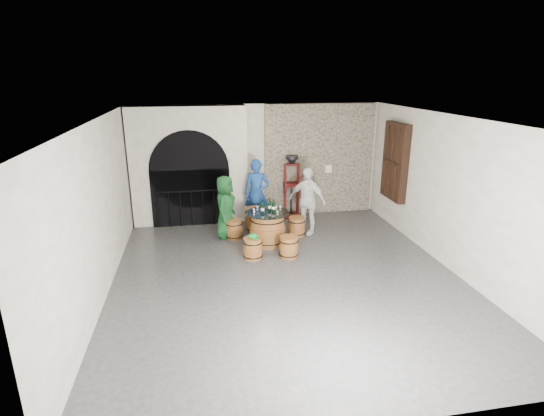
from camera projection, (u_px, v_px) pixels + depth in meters
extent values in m
plane|color=#323235|center=(286.00, 276.00, 8.75)|extent=(8.00, 8.00, 0.00)
plane|color=silver|center=(258.00, 162.00, 12.01)|extent=(8.00, 0.00, 8.00)
plane|color=silver|center=(366.00, 310.00, 4.51)|extent=(8.00, 0.00, 8.00)
plane|color=silver|center=(98.00, 212.00, 7.67)|extent=(0.00, 8.00, 8.00)
plane|color=silver|center=(451.00, 194.00, 8.85)|extent=(0.00, 8.00, 8.00)
plane|color=beige|center=(288.00, 119.00, 7.77)|extent=(8.00, 8.00, 0.00)
cube|color=gray|center=(319.00, 160.00, 12.26)|extent=(3.20, 0.12, 3.18)
cube|color=silver|center=(189.00, 166.00, 11.46)|extent=(3.10, 0.50, 3.18)
cube|color=black|center=(191.00, 198.00, 11.46)|extent=(2.10, 0.03, 1.55)
cylinder|color=black|center=(190.00, 170.00, 11.22)|extent=(2.10, 0.03, 2.10)
cylinder|color=black|center=(191.00, 191.00, 11.34)|extent=(1.79, 0.04, 0.04)
cylinder|color=black|center=(158.00, 211.00, 11.34)|extent=(0.02, 0.02, 0.98)
cylinder|color=black|center=(169.00, 210.00, 11.39)|extent=(0.02, 0.02, 0.98)
cylinder|color=black|center=(181.00, 209.00, 11.44)|extent=(0.02, 0.02, 0.98)
cylinder|color=black|center=(192.00, 209.00, 11.49)|extent=(0.02, 0.02, 0.98)
cylinder|color=black|center=(203.00, 208.00, 11.54)|extent=(0.02, 0.02, 0.98)
cylinder|color=black|center=(214.00, 208.00, 11.59)|extent=(0.02, 0.02, 0.98)
cylinder|color=black|center=(225.00, 207.00, 11.64)|extent=(0.02, 0.02, 0.98)
cube|color=black|center=(395.00, 162.00, 11.02)|extent=(0.20, 1.10, 2.00)
cube|color=black|center=(393.00, 162.00, 11.01)|extent=(0.06, 0.88, 1.76)
cube|color=black|center=(395.00, 162.00, 11.02)|extent=(0.22, 0.92, 0.06)
cube|color=black|center=(400.00, 164.00, 10.75)|extent=(0.22, 0.06, 1.80)
cube|color=black|center=(395.00, 162.00, 11.02)|extent=(0.22, 0.06, 1.80)
cube|color=black|center=(390.00, 160.00, 11.29)|extent=(0.22, 0.06, 1.80)
cylinder|color=#935C2A|center=(267.00, 229.00, 10.31)|extent=(0.81, 0.81, 0.77)
cylinder|color=#935C2A|center=(267.00, 229.00, 10.31)|extent=(0.87, 0.87, 0.17)
torus|color=black|center=(268.00, 239.00, 10.39)|extent=(0.87, 0.87, 0.02)
torus|color=black|center=(267.00, 219.00, 10.23)|extent=(0.87, 0.87, 0.02)
cylinder|color=#935C2A|center=(267.00, 214.00, 10.19)|extent=(0.83, 0.83, 0.02)
cylinder|color=black|center=(267.00, 213.00, 10.18)|extent=(1.05, 1.05, 0.01)
cylinder|color=#935C2A|center=(234.00, 229.00, 10.69)|extent=(0.40, 0.40, 0.47)
cylinder|color=#935C2A|center=(234.00, 229.00, 10.69)|extent=(0.43, 0.43, 0.10)
torus|color=black|center=(234.00, 235.00, 10.74)|extent=(0.44, 0.44, 0.02)
torus|color=black|center=(234.00, 223.00, 10.64)|extent=(0.44, 0.44, 0.02)
cylinder|color=#935C2A|center=(234.00, 220.00, 10.62)|extent=(0.41, 0.41, 0.02)
cylinder|color=#935C2A|center=(260.00, 222.00, 11.21)|extent=(0.40, 0.40, 0.47)
cylinder|color=#935C2A|center=(260.00, 222.00, 11.21)|extent=(0.43, 0.43, 0.10)
torus|color=black|center=(260.00, 228.00, 11.26)|extent=(0.44, 0.44, 0.02)
torus|color=black|center=(260.00, 216.00, 11.16)|extent=(0.44, 0.44, 0.02)
cylinder|color=#935C2A|center=(260.00, 213.00, 11.13)|extent=(0.41, 0.41, 0.02)
cylinder|color=#935C2A|center=(297.00, 227.00, 10.87)|extent=(0.40, 0.40, 0.47)
cylinder|color=#935C2A|center=(297.00, 227.00, 10.87)|extent=(0.43, 0.43, 0.10)
torus|color=black|center=(297.00, 233.00, 10.92)|extent=(0.44, 0.44, 0.02)
torus|color=black|center=(297.00, 221.00, 10.83)|extent=(0.44, 0.44, 0.02)
cylinder|color=#935C2A|center=(297.00, 218.00, 10.80)|extent=(0.41, 0.41, 0.02)
cylinder|color=#935C2A|center=(289.00, 247.00, 9.60)|extent=(0.40, 0.40, 0.47)
cylinder|color=#935C2A|center=(289.00, 247.00, 9.60)|extent=(0.43, 0.43, 0.10)
torus|color=black|center=(289.00, 254.00, 9.65)|extent=(0.44, 0.44, 0.02)
torus|color=black|center=(289.00, 241.00, 9.55)|extent=(0.44, 0.44, 0.02)
cylinder|color=#935C2A|center=(289.00, 237.00, 9.53)|extent=(0.41, 0.41, 0.02)
cylinder|color=#935C2A|center=(253.00, 249.00, 9.52)|extent=(0.40, 0.40, 0.47)
cylinder|color=#935C2A|center=(253.00, 249.00, 9.52)|extent=(0.43, 0.43, 0.10)
torus|color=black|center=(253.00, 255.00, 9.57)|extent=(0.44, 0.44, 0.02)
torus|color=black|center=(253.00, 242.00, 9.47)|extent=(0.44, 0.44, 0.02)
cylinder|color=#935C2A|center=(253.00, 238.00, 9.45)|extent=(0.41, 0.41, 0.02)
ellipsoid|color=#0B7F2B|center=(253.00, 236.00, 9.43)|extent=(0.20, 0.20, 0.11)
cylinder|color=#0B7F2B|center=(256.00, 238.00, 9.43)|extent=(0.13, 0.13, 0.01)
imported|color=#12421C|center=(225.00, 207.00, 10.60)|extent=(0.76, 0.92, 1.60)
imported|color=navy|center=(257.00, 193.00, 11.34)|extent=(0.77, 0.60, 1.85)
imported|color=white|center=(307.00, 201.00, 10.87)|extent=(1.05, 0.99, 1.74)
cylinder|color=black|center=(263.00, 209.00, 10.08)|extent=(0.07, 0.07, 0.22)
cylinder|color=white|center=(263.00, 209.00, 10.08)|extent=(0.08, 0.08, 0.06)
cone|color=black|center=(263.00, 204.00, 10.04)|extent=(0.07, 0.07, 0.05)
cylinder|color=black|center=(263.00, 202.00, 10.02)|extent=(0.03, 0.03, 0.07)
cylinder|color=black|center=(273.00, 207.00, 10.18)|extent=(0.07, 0.07, 0.22)
cylinder|color=white|center=(273.00, 208.00, 10.18)|extent=(0.08, 0.08, 0.06)
cone|color=black|center=(273.00, 202.00, 10.14)|extent=(0.07, 0.07, 0.05)
cylinder|color=black|center=(273.00, 200.00, 10.12)|extent=(0.03, 0.03, 0.07)
cylinder|color=black|center=(270.00, 206.00, 10.26)|extent=(0.07, 0.07, 0.22)
cylinder|color=white|center=(270.00, 207.00, 10.26)|extent=(0.08, 0.08, 0.06)
cone|color=black|center=(270.00, 201.00, 10.22)|extent=(0.07, 0.07, 0.05)
cylinder|color=black|center=(270.00, 199.00, 10.20)|extent=(0.03, 0.03, 0.07)
cylinder|color=#935C2A|center=(254.00, 220.00, 11.13)|extent=(0.45, 0.45, 0.63)
cylinder|color=#935C2A|center=(254.00, 220.00, 11.13)|extent=(0.48, 0.48, 0.14)
torus|color=black|center=(254.00, 228.00, 11.19)|extent=(0.49, 0.49, 0.02)
torus|color=black|center=(254.00, 212.00, 11.06)|extent=(0.49, 0.49, 0.02)
cylinder|color=#935C2A|center=(254.00, 208.00, 11.03)|extent=(0.46, 0.46, 0.02)
cube|color=#490E0C|center=(291.00, 215.00, 12.36)|extent=(0.50, 0.41, 0.09)
cube|color=#490E0C|center=(292.00, 184.00, 12.08)|extent=(0.45, 0.29, 0.11)
cube|color=#490E0C|center=(292.00, 165.00, 11.91)|extent=(0.45, 0.12, 0.07)
cylinder|color=black|center=(291.00, 198.00, 12.20)|extent=(0.05, 0.05, 0.95)
cylinder|color=black|center=(292.00, 157.00, 11.84)|extent=(0.36, 0.36, 0.09)
cone|color=black|center=(292.00, 161.00, 11.87)|extent=(0.36, 0.36, 0.19)
cube|color=#490E0C|center=(285.00, 190.00, 12.09)|extent=(0.07, 0.07, 1.52)
cube|color=#490E0C|center=(298.00, 190.00, 12.16)|extent=(0.07, 0.07, 1.52)
cylinder|color=#490E0C|center=(302.00, 177.00, 12.03)|extent=(0.41, 0.04, 0.30)
cube|color=silver|center=(328.00, 169.00, 12.30)|extent=(0.18, 0.10, 0.22)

